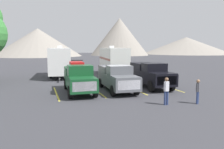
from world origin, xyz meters
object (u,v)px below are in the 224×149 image
(camper_trailer_b, at_px, (113,60))
(pickup_truck_a, at_px, (79,77))
(pickup_truck_c, at_px, (150,74))
(pickup_truck_b, at_px, (117,77))
(camper_trailer_a, at_px, (60,61))
(person_a, at_px, (166,89))
(person_b, at_px, (198,90))

(camper_trailer_b, bearing_deg, pickup_truck_a, -121.91)
(pickup_truck_c, relative_size, camper_trailer_b, 0.62)
(pickup_truck_b, distance_m, camper_trailer_a, 10.82)
(pickup_truck_a, distance_m, person_a, 7.25)
(pickup_truck_b, bearing_deg, pickup_truck_a, 177.26)
(pickup_truck_a, bearing_deg, camper_trailer_a, 93.18)
(pickup_truck_a, bearing_deg, camper_trailer_b, 58.09)
(person_a, bearing_deg, person_b, -10.06)
(camper_trailer_a, xyz_separation_m, camper_trailer_b, (6.65, -0.18, 0.00))
(pickup_truck_b, height_order, camper_trailer_b, camper_trailer_b)
(camper_trailer_a, height_order, camper_trailer_b, same)
(pickup_truck_a, distance_m, pickup_truck_b, 3.15)
(person_a, relative_size, person_b, 1.11)
(pickup_truck_b, relative_size, pickup_truck_c, 1.03)
(pickup_truck_c, height_order, camper_trailer_a, camper_trailer_a)
(pickup_truck_c, distance_m, camper_trailer_a, 11.96)
(pickup_truck_a, bearing_deg, person_b, -42.54)
(pickup_truck_c, bearing_deg, person_b, -89.73)
(person_b, bearing_deg, pickup_truck_b, 120.28)
(camper_trailer_b, relative_size, person_a, 5.34)
(pickup_truck_b, height_order, person_a, pickup_truck_b)
(pickup_truck_c, relative_size, camper_trailer_a, 0.67)
(camper_trailer_b, height_order, person_a, camper_trailer_b)
(camper_trailer_a, xyz_separation_m, person_a, (5.07, -15.65, -0.99))
(person_a, distance_m, person_b, 2.09)
(camper_trailer_a, relative_size, person_a, 4.91)
(pickup_truck_c, bearing_deg, camper_trailer_b, 92.71)
(pickup_truck_b, bearing_deg, person_a, -75.99)
(pickup_truck_c, xyz_separation_m, camper_trailer_a, (-7.10, 9.59, 0.79))
(pickup_truck_c, bearing_deg, pickup_truck_a, -176.63)
(person_b, bearing_deg, camper_trailer_a, 114.00)
(pickup_truck_a, relative_size, person_b, 3.63)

